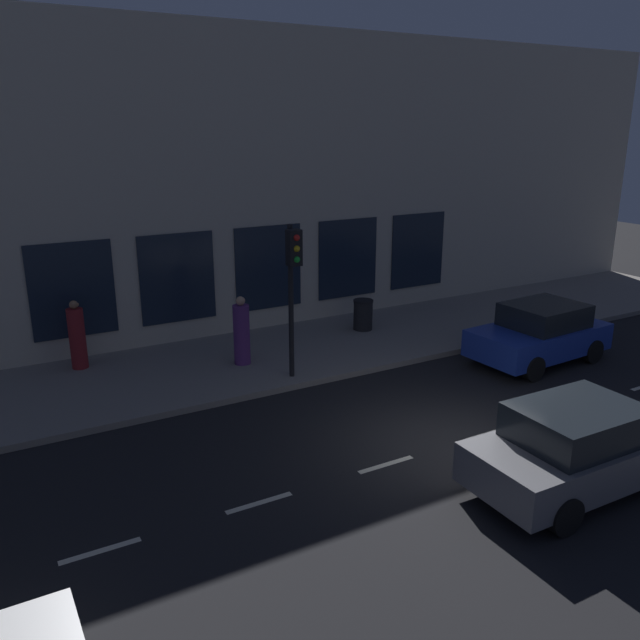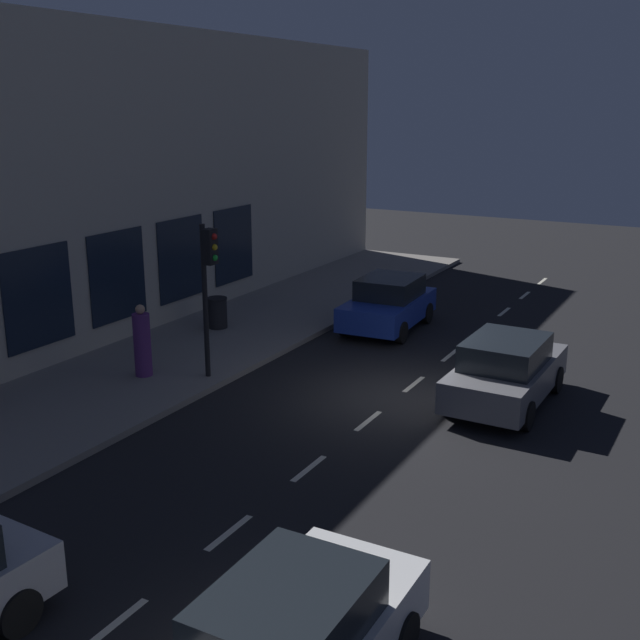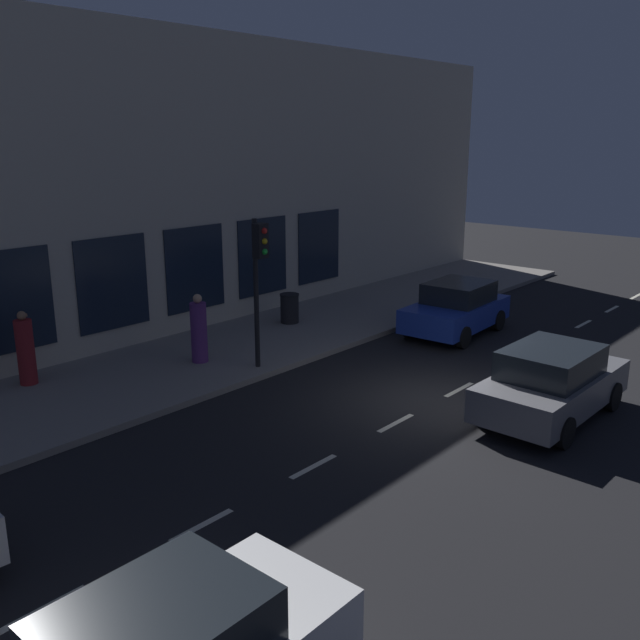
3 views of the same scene
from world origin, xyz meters
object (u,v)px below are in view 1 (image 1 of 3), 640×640
at_px(parked_car_2, 579,447).
at_px(parked_car_3, 540,333).
at_px(pedestrian_0, 242,333).
at_px(traffic_light, 293,272).
at_px(pedestrian_1, 77,337).
at_px(trash_bin, 363,315).

relative_size(parked_car_2, parked_car_3, 1.06).
height_order(parked_car_3, pedestrian_0, pedestrian_0).
relative_size(traffic_light, parked_car_2, 0.91).
bearing_deg(pedestrian_1, parked_car_3, 78.22).
height_order(parked_car_3, pedestrian_1, pedestrian_1).
bearing_deg(parked_car_3, pedestrian_0, 61.27).
xyz_separation_m(traffic_light, pedestrian_1, (3.29, 4.45, -1.84)).
xyz_separation_m(parked_car_3, pedestrian_1, (5.15, 10.86, 0.17)).
distance_m(traffic_light, parked_car_3, 6.97).
bearing_deg(pedestrian_1, trash_bin, 97.57).
height_order(parked_car_2, pedestrian_0, pedestrian_0).
distance_m(parked_car_2, pedestrian_1, 11.93).
height_order(pedestrian_0, trash_bin, pedestrian_0).
xyz_separation_m(traffic_light, pedestrian_0, (1.54, 0.71, -1.84)).
relative_size(traffic_light, parked_car_3, 0.96).
height_order(traffic_light, pedestrian_1, traffic_light).
bearing_deg(pedestrian_1, traffic_light, 67.08).
bearing_deg(trash_bin, pedestrian_1, 83.99).
height_order(parked_car_3, trash_bin, parked_car_3).
bearing_deg(pedestrian_1, pedestrian_0, 78.43).
xyz_separation_m(pedestrian_0, pedestrian_1, (1.75, 3.74, -0.01)).
bearing_deg(pedestrian_1, parked_car_2, 46.76).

